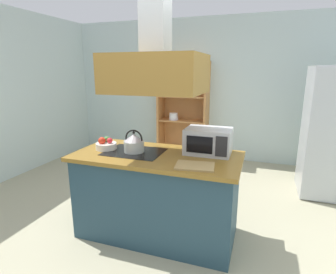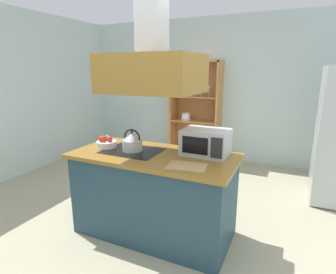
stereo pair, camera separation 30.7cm
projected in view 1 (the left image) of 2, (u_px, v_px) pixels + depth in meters
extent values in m
plane|color=tan|center=(164.00, 239.00, 2.87)|extent=(7.80, 7.80, 0.00)
cube|color=silver|center=(216.00, 90.00, 5.30)|extent=(6.00, 0.12, 2.70)
cube|color=#233F4E|center=(157.00, 197.00, 2.89)|extent=(1.62, 0.75, 0.86)
cube|color=olive|center=(157.00, 156.00, 2.78)|extent=(1.70, 0.83, 0.04)
cube|color=black|center=(134.00, 152.00, 2.86)|extent=(0.60, 0.46, 0.00)
cube|color=olive|center=(156.00, 74.00, 2.58)|extent=(0.90, 0.70, 0.36)
cube|color=#B8BFC3|center=(155.00, 6.00, 2.44)|extent=(0.24, 0.24, 0.82)
cube|color=#B7BBBF|center=(327.00, 138.00, 3.46)|extent=(0.44, 0.03, 1.75)
cube|color=#BC7C43|center=(161.00, 110.00, 5.49)|extent=(0.04, 0.40, 1.90)
cube|color=#BC7C43|center=(206.00, 112.00, 5.19)|extent=(0.04, 0.40, 1.90)
cube|color=#BC7C43|center=(184.00, 62.00, 5.12)|extent=(0.97, 0.40, 0.03)
cube|color=#BC7C43|center=(182.00, 155.00, 5.56)|extent=(0.97, 0.40, 0.08)
cube|color=#BC7C43|center=(185.00, 110.00, 5.52)|extent=(0.97, 0.02, 1.90)
cube|color=#BC7C43|center=(183.00, 121.00, 5.39)|extent=(0.89, 0.36, 0.02)
cube|color=#BC7C43|center=(183.00, 96.00, 5.27)|extent=(0.89, 0.36, 0.02)
cylinder|color=white|center=(174.00, 119.00, 5.39)|extent=(0.18, 0.18, 0.05)
cylinder|color=white|center=(174.00, 116.00, 5.38)|extent=(0.17, 0.17, 0.05)
cylinder|color=white|center=(174.00, 114.00, 5.37)|extent=(0.16, 0.16, 0.05)
cylinder|color=silver|center=(188.00, 93.00, 5.18)|extent=(0.01, 0.01, 0.12)
cone|color=silver|center=(189.00, 88.00, 5.16)|extent=(0.07, 0.07, 0.08)
cylinder|color=silver|center=(196.00, 93.00, 5.13)|extent=(0.01, 0.01, 0.12)
cone|color=silver|center=(197.00, 88.00, 5.11)|extent=(0.07, 0.07, 0.08)
cylinder|color=#B7BDB7|center=(134.00, 146.00, 2.84)|extent=(0.21, 0.21, 0.12)
cone|color=#B9B2BD|center=(134.00, 137.00, 2.82)|extent=(0.20, 0.20, 0.07)
sphere|color=black|center=(134.00, 133.00, 2.81)|extent=(0.03, 0.03, 0.03)
torus|color=black|center=(134.00, 139.00, 2.82)|extent=(0.20, 0.02, 0.20)
cube|color=#A78851|center=(195.00, 166.00, 2.41)|extent=(0.37, 0.28, 0.02)
cube|color=#B7BABF|center=(208.00, 141.00, 2.79)|extent=(0.46, 0.34, 0.26)
cube|color=black|center=(199.00, 145.00, 2.65)|extent=(0.26, 0.01, 0.17)
cube|color=#262628|center=(221.00, 147.00, 2.58)|extent=(0.11, 0.01, 0.20)
cylinder|color=silver|center=(106.00, 146.00, 2.95)|extent=(0.22, 0.22, 0.07)
sphere|color=red|center=(110.00, 141.00, 2.92)|extent=(0.06, 0.06, 0.06)
sphere|color=#519949|center=(107.00, 139.00, 2.97)|extent=(0.06, 0.06, 0.06)
sphere|color=red|center=(102.00, 141.00, 2.91)|extent=(0.08, 0.08, 0.08)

